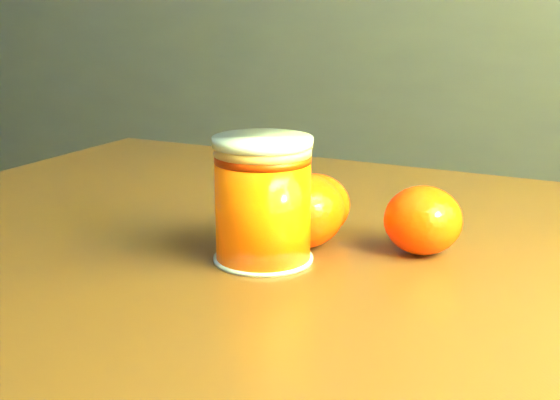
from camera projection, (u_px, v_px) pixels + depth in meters
The scene contains 6 objects.
kitchen_counter at pixel (273, 146), 2.36m from camera, with size 3.15×0.60×0.90m, color #4F4F55.
table at pixel (331, 342), 0.68m from camera, with size 1.00×0.76×0.70m.
juice_glass at pixel (263, 201), 0.61m from camera, with size 0.08×0.08×0.10m.
orange_front at pixel (315, 205), 0.68m from camera, with size 0.06×0.06×0.05m, color #FF3B05.
orange_back at pixel (423, 220), 0.63m from camera, with size 0.06×0.06×0.06m, color #FF3B05.
orange_extra at pixel (302, 211), 0.65m from camera, with size 0.07×0.07×0.06m, color #FF3B05.
Camera 1 is at (1.32, -0.45, 0.90)m, focal length 50.00 mm.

